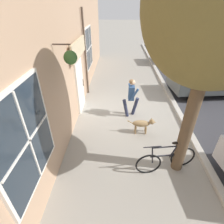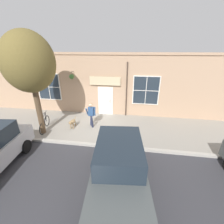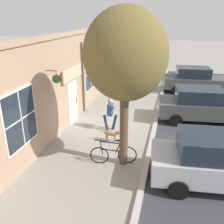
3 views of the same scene
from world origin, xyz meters
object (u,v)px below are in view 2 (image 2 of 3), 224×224
Objects in this scene: dog_on_leash at (72,122)px; pedestrian_walking at (91,113)px; street_tree_by_curb at (30,64)px; leaning_bicycle at (45,124)px; parked_car_mid_block at (119,166)px.

pedestrian_walking is at bearing 108.28° from dog_on_leash.
pedestrian_walking is 0.29× the size of street_tree_by_curb.
street_tree_by_curb reaches higher than pedestrian_walking.
pedestrian_walking reaches higher than dog_on_leash.
leaning_bicycle is 0.38× the size of parked_car_mid_block.
dog_on_leash is 0.23× the size of parked_car_mid_block.
pedestrian_walking is 1.57× the size of dog_on_leash.
leaning_bicycle is at bearing -73.31° from pedestrian_walking.
pedestrian_walking is at bearing 106.69° from leaning_bicycle.
parked_car_mid_block reaches higher than leaning_bicycle.
leaning_bicycle is at bearing -74.45° from dog_on_leash.
street_tree_by_curb reaches higher than parked_car_mid_block.
parked_car_mid_block is at bearing 27.44° from pedestrian_walking.
pedestrian_walking is at bearing 113.08° from street_tree_by_curb.
street_tree_by_curb reaches higher than dog_on_leash.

